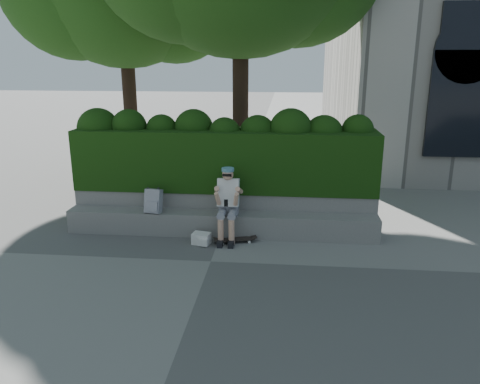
# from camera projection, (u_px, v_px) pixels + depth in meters

# --- Properties ---
(ground) EXTENTS (80.00, 80.00, 0.00)m
(ground) POSITION_uv_depth(u_px,v_px,m) (211.00, 261.00, 7.92)
(ground) COLOR slate
(ground) RESTS_ON ground
(bench_ledge) EXTENTS (6.00, 0.45, 0.45)m
(bench_ledge) POSITION_uv_depth(u_px,v_px,m) (221.00, 224.00, 9.05)
(bench_ledge) COLOR gray
(bench_ledge) RESTS_ON ground
(planter_wall) EXTENTS (6.00, 0.50, 0.75)m
(planter_wall) POSITION_uv_depth(u_px,v_px,m) (224.00, 209.00, 9.47)
(planter_wall) COLOR gray
(planter_wall) RESTS_ON ground
(hedge) EXTENTS (6.00, 1.00, 1.20)m
(hedge) POSITION_uv_depth(u_px,v_px,m) (225.00, 159.00, 9.41)
(hedge) COLOR black
(hedge) RESTS_ON planter_wall
(person) EXTENTS (0.40, 0.76, 1.38)m
(person) POSITION_uv_depth(u_px,v_px,m) (228.00, 201.00, 8.72)
(person) COLOR gray
(person) RESTS_ON ground
(skateboard) EXTENTS (0.74, 0.38, 0.08)m
(skateboard) POSITION_uv_depth(u_px,v_px,m) (235.00, 240.00, 8.70)
(skateboard) COLOR black
(skateboard) RESTS_ON ground
(backpack_plaid) EXTENTS (0.34, 0.22, 0.46)m
(backpack_plaid) POSITION_uv_depth(u_px,v_px,m) (153.00, 201.00, 8.95)
(backpack_plaid) COLOR #B6B5BA
(backpack_plaid) RESTS_ON bench_ledge
(backpack_ground) EXTENTS (0.36, 0.28, 0.21)m
(backpack_ground) POSITION_uv_depth(u_px,v_px,m) (201.00, 238.00, 8.65)
(backpack_ground) COLOR white
(backpack_ground) RESTS_ON ground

